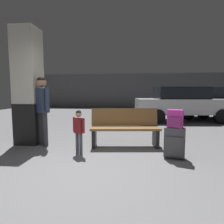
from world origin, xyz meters
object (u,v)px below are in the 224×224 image
object	(u,v)px
parked_car_side	(212,102)
adult	(42,103)
structural_pillar	(28,87)
child	(79,127)
bench	(125,128)
parked_car_near	(182,103)
backpack_bright	(175,119)
suitcase	(174,142)

from	to	relation	value
parked_car_side	adult	bearing A→B (deg)	-137.40
structural_pillar	child	bearing A→B (deg)	-26.98
structural_pillar	bench	size ratio (longest dim) A/B	1.71
structural_pillar	parked_car_near	bearing A→B (deg)	41.97
adult	parked_car_near	world-z (taller)	adult
parked_car_side	backpack_bright	bearing A→B (deg)	-116.70
bench	structural_pillar	bearing A→B (deg)	179.51
structural_pillar	parked_car_side	bearing A→B (deg)	39.62
parked_car_near	suitcase	bearing A→B (deg)	-105.34
structural_pillar	suitcase	bearing A→B (deg)	-13.24
bench	parked_car_near	distance (m)	4.91
structural_pillar	suitcase	world-z (taller)	structural_pillar
suitcase	parked_car_near	size ratio (longest dim) A/B	0.14
child	parked_car_near	xyz separation A→B (m)	(3.27, 5.02, 0.24)
adult	parked_car_side	world-z (taller)	adult
bench	suitcase	bearing A→B (deg)	-38.11
backpack_bright	child	size ratio (longest dim) A/B	0.37
parked_car_near	child	bearing A→B (deg)	-123.09
backpack_bright	parked_car_side	distance (m)	6.84
suitcase	parked_car_side	xyz separation A→B (m)	(3.07, 6.11, 0.48)
parked_car_side	parked_car_near	distance (m)	1.99
backpack_bright	child	distance (m)	1.89
structural_pillar	parked_car_near	world-z (taller)	structural_pillar
bench	parked_car_side	world-z (taller)	parked_car_side
backpack_bright	bench	bearing A→B (deg)	141.85
structural_pillar	parked_car_near	distance (m)	6.41
structural_pillar	adult	size ratio (longest dim) A/B	1.72
bench	backpack_bright	bearing A→B (deg)	-38.15
child	parked_car_near	world-z (taller)	parked_car_near
backpack_bright	parked_car_near	xyz separation A→B (m)	(1.39, 5.06, 0.03)
child	bench	bearing A→B (deg)	38.98
parked_car_near	adult	bearing A→B (deg)	-134.03
backpack_bright	adult	distance (m)	2.99
structural_pillar	adult	world-z (taller)	structural_pillar
backpack_bright	parked_car_near	size ratio (longest dim) A/B	0.08
bench	adult	xyz separation A→B (m)	(-1.94, -0.17, 0.57)
bench	parked_car_near	world-z (taller)	parked_car_near
suitcase	parked_car_near	world-z (taller)	parked_car_near
backpack_bright	parked_car_side	xyz separation A→B (m)	(3.08, 6.11, 0.03)
bench	child	size ratio (longest dim) A/B	1.80
structural_pillar	suitcase	size ratio (longest dim) A/B	4.66
adult	parked_car_near	bearing A→B (deg)	45.97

